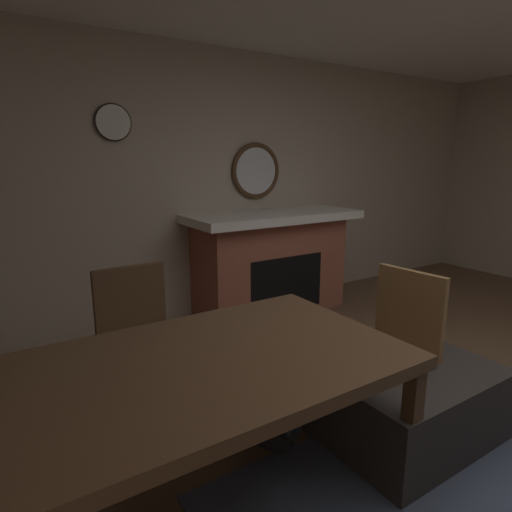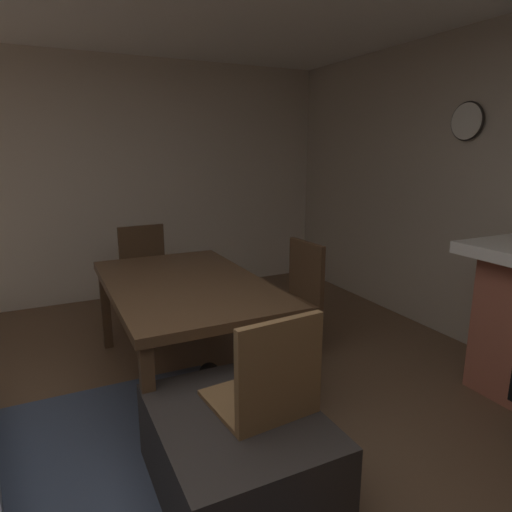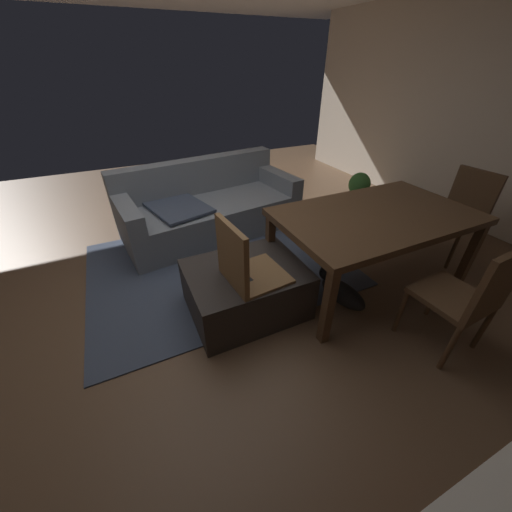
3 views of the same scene
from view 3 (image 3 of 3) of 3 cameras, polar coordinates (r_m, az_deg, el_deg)
name	(u,v)px [view 3 (image 3 of 3)]	position (r m, az deg, el deg)	size (l,w,h in m)	color
floor	(195,285)	(2.97, -11.67, -5.48)	(8.91, 8.91, 0.00)	brown
wall_right_window_side	(488,115)	(4.76, 38.37, 20.61)	(0.12, 6.47, 2.60)	beige
area_rug	(219,264)	(3.21, -7.20, -1.51)	(2.60, 2.00, 0.01)	#3D475B
couch	(209,208)	(3.78, -9.08, 9.15)	(2.23, 1.21, 0.84)	slate
ottoman_coffee_table	(246,289)	(2.52, -1.95, -6.45)	(0.95, 0.74, 0.43)	#2D2826
tv_remote	(245,277)	(2.28, -2.09, -4.13)	(0.05, 0.16, 0.02)	black
dining_table	(375,220)	(2.80, 22.15, 6.41)	(1.72, 1.03, 0.74)	#513823
dining_chair_south	(470,295)	(2.46, 36.10, -6.07)	(0.46, 0.46, 0.93)	#513823
dining_chair_west	(246,270)	(2.22, -1.98, -2.72)	(0.48, 0.48, 0.93)	brown
dining_chair_east	(461,210)	(3.83, 35.01, 7.34)	(0.47, 0.47, 0.93)	#513823
potted_plant	(359,186)	(4.89, 19.38, 12.64)	(0.32, 0.32, 0.45)	#474C51
small_dog	(340,290)	(2.70, 16.04, -6.44)	(0.26, 0.51, 0.26)	black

